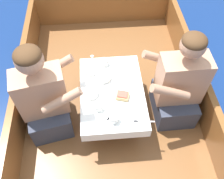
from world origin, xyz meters
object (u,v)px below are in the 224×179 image
at_px(person_starboard, 178,87).
at_px(coffee_cup_port, 98,107).
at_px(sandwich, 122,96).
at_px(coffee_cup_starboard, 105,62).
at_px(person_port, 44,98).
at_px(coffee_cup_center, 114,119).

distance_m(person_starboard, coffee_cup_port, 0.73).
relative_size(sandwich, coffee_cup_starboard, 1.29).
xyz_separation_m(person_starboard, coffee_cup_port, (-0.71, -0.15, 0.00)).
xyz_separation_m(coffee_cup_port, coffee_cup_starboard, (0.08, 0.51, 0.00)).
bearing_deg(person_starboard, coffee_cup_port, 11.38).
xyz_separation_m(person_port, person_starboard, (1.16, 0.03, -0.00)).
bearing_deg(sandwich, person_starboard, 6.12).
relative_size(person_starboard, sandwich, 7.71).
distance_m(coffee_cup_port, coffee_cup_starboard, 0.51).
height_order(coffee_cup_port, coffee_cup_center, coffee_cup_center).
xyz_separation_m(sandwich, coffee_cup_center, (-0.09, -0.22, 0.00)).
xyz_separation_m(person_port, sandwich, (0.67, -0.02, -0.00)).
xyz_separation_m(person_port, coffee_cup_port, (0.45, -0.12, -0.00)).
xyz_separation_m(coffee_cup_starboard, coffee_cup_center, (0.04, -0.63, 0.00)).
bearing_deg(sandwich, coffee_cup_port, -154.99).
relative_size(person_starboard, coffee_cup_starboard, 9.93).
height_order(person_starboard, coffee_cup_center, person_starboard).
height_order(person_port, coffee_cup_port, person_port).
bearing_deg(person_port, coffee_cup_starboard, 24.38).
distance_m(person_starboard, coffee_cup_starboard, 0.72).
height_order(sandwich, coffee_cup_starboard, coffee_cup_starboard).
bearing_deg(coffee_cup_starboard, coffee_cup_center, -86.77).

